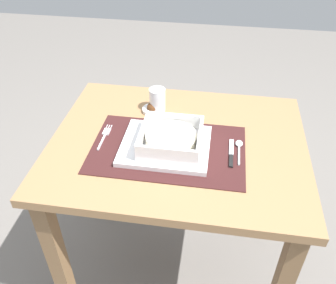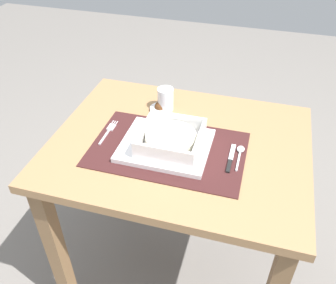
% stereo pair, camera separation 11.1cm
% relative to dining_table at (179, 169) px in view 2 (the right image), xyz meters
% --- Properties ---
extents(ground_plane, '(6.00, 6.00, 0.00)m').
position_rel_dining_table_xyz_m(ground_plane, '(0.00, 0.00, -0.59)').
color(ground_plane, slate).
extents(dining_table, '(0.83, 0.66, 0.71)m').
position_rel_dining_table_xyz_m(dining_table, '(0.00, 0.00, 0.00)').
color(dining_table, '#936D47').
rests_on(dining_table, ground).
extents(placemat, '(0.48, 0.31, 0.00)m').
position_rel_dining_table_xyz_m(placemat, '(-0.03, -0.05, 0.12)').
color(placemat, '#381919').
rests_on(placemat, dining_table).
extents(serving_plate, '(0.28, 0.23, 0.02)m').
position_rel_dining_table_xyz_m(serving_plate, '(-0.03, -0.04, 0.13)').
color(serving_plate, white).
rests_on(serving_plate, placemat).
extents(porridge_bowl, '(0.19, 0.19, 0.06)m').
position_rel_dining_table_xyz_m(porridge_bowl, '(-0.02, -0.05, 0.16)').
color(porridge_bowl, white).
rests_on(porridge_bowl, serving_plate).
extents(fork, '(0.02, 0.14, 0.00)m').
position_rel_dining_table_xyz_m(fork, '(-0.24, -0.01, 0.13)').
color(fork, silver).
rests_on(fork, placemat).
extents(spoon, '(0.02, 0.12, 0.01)m').
position_rel_dining_table_xyz_m(spoon, '(0.20, -0.01, 0.13)').
color(spoon, silver).
rests_on(spoon, placemat).
extents(butter_knife, '(0.01, 0.13, 0.01)m').
position_rel_dining_table_xyz_m(butter_knife, '(0.17, -0.05, 0.13)').
color(butter_knife, black).
rests_on(butter_knife, placemat).
extents(drinking_glass, '(0.06, 0.06, 0.08)m').
position_rel_dining_table_xyz_m(drinking_glass, '(-0.10, 0.18, 0.16)').
color(drinking_glass, white).
rests_on(drinking_glass, dining_table).
extents(condiment_saucer, '(0.08, 0.08, 0.04)m').
position_rel_dining_table_xyz_m(condiment_saucer, '(-0.11, 0.16, 0.13)').
color(condiment_saucer, white).
rests_on(condiment_saucer, dining_table).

